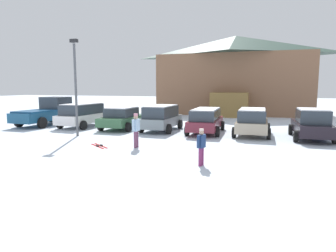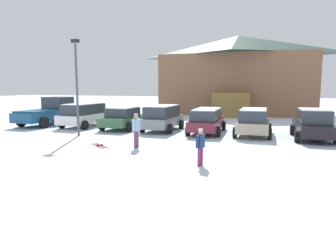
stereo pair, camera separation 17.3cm
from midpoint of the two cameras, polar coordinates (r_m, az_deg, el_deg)
ground at (r=9.22m, az=-14.89°, el=-11.45°), size 160.00×160.00×0.00m
ski_lodge at (r=35.22m, az=13.22°, el=9.56°), size 16.75×11.24×8.62m
parked_white_suv at (r=23.05m, az=-15.44°, el=2.17°), size 2.29×4.38×1.74m
parked_green_coupe at (r=21.39m, az=-8.14°, el=1.59°), size 2.35×4.51×1.54m
parked_grey_wagon at (r=20.20m, az=-0.81°, el=1.69°), size 2.15×4.19×1.72m
parked_maroon_van at (r=19.38m, az=7.68°, el=1.20°), size 2.26×4.73×1.57m
parked_beige_suv at (r=18.93m, az=16.21°, el=0.90°), size 2.22×4.13×1.64m
parked_black_sedan at (r=18.75m, az=26.15°, el=0.31°), size 2.26×4.44×1.74m
pickup_truck at (r=25.36m, az=-21.25°, el=2.53°), size 2.41×5.63×2.15m
skier_teen_in_navy_coat at (r=11.26m, az=6.62°, el=-3.62°), size 0.29×0.51×1.41m
skier_adult_in_blue_parka at (r=14.62m, az=-5.75°, el=-0.47°), size 0.25×0.62×1.67m
pair_of_skis at (r=15.42m, az=-12.59°, el=-3.67°), size 1.40×1.10×0.08m
lamp_post at (r=18.72m, az=-16.74°, el=7.93°), size 0.44×0.24×5.71m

